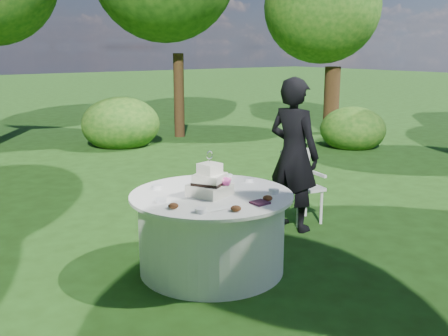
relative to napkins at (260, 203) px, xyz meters
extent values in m
plane|color=#1B390F|center=(-0.16, 0.53, -0.78)|extent=(80.00, 80.00, 0.00)
cube|color=#461E34|center=(0.00, 0.00, 0.00)|extent=(0.14, 0.14, 0.02)
ellipsoid|color=white|center=(-0.37, 0.08, 0.00)|extent=(0.48, 0.07, 0.01)
imported|color=black|center=(1.31, 0.93, 0.12)|extent=(0.54, 0.73, 1.81)
cylinder|color=silver|center=(-0.16, 0.53, -0.41)|extent=(1.40, 1.40, 0.74)
cylinder|color=white|center=(-0.16, 0.53, -0.02)|extent=(1.56, 1.56, 0.03)
cube|color=silver|center=(-0.20, 0.50, 0.04)|extent=(0.42, 0.42, 0.11)
cube|color=silver|center=(-0.20, 0.50, 0.14)|extent=(0.35, 0.35, 0.11)
cube|color=silver|center=(-0.20, 0.50, 0.24)|extent=(0.21, 0.21, 0.11)
cube|color=black|center=(-0.20, 0.50, 0.11)|extent=(0.37, 0.37, 0.04)
sphere|color=#BD3786|center=(-0.09, 0.38, 0.13)|extent=(0.09, 0.09, 0.09)
cylinder|color=silver|center=(-0.20, 0.50, 0.32)|extent=(0.01, 0.01, 0.05)
torus|color=silver|center=(-0.20, 0.50, 0.38)|extent=(0.08, 0.03, 0.08)
cube|color=silver|center=(1.58, 1.02, -0.34)|extent=(0.49, 0.49, 0.04)
cube|color=silver|center=(1.62, 1.21, -0.10)|extent=(0.42, 0.12, 0.42)
cylinder|color=white|center=(1.38, 0.89, -0.57)|extent=(0.04, 0.04, 0.42)
cylinder|color=silver|center=(1.71, 0.82, -0.57)|extent=(0.04, 0.04, 0.42)
cylinder|color=white|center=(1.45, 1.22, -0.57)|extent=(0.04, 0.04, 0.42)
cylinder|color=silver|center=(1.78, 1.16, -0.57)|extent=(0.04, 0.04, 0.42)
cube|color=white|center=(1.38, 1.07, -0.18)|extent=(0.11, 0.38, 0.03)
cube|color=white|center=(1.77, 0.98, -0.18)|extent=(0.11, 0.38, 0.03)
cylinder|color=white|center=(0.32, 0.18, 0.01)|extent=(0.10, 0.10, 0.04)
cylinder|color=white|center=(-0.69, 0.56, 0.01)|extent=(0.10, 0.10, 0.04)
cylinder|color=white|center=(-0.49, 0.99, 0.01)|extent=(0.10, 0.10, 0.04)
cylinder|color=white|center=(-0.57, 0.10, 0.01)|extent=(0.10, 0.10, 0.04)
cylinder|color=white|center=(0.42, 0.66, 0.01)|extent=(0.10, 0.10, 0.04)
cylinder|color=white|center=(0.33, 0.91, 0.01)|extent=(0.10, 0.10, 0.04)
ellipsoid|color=#562D16|center=(-0.31, -0.05, 0.02)|extent=(0.09, 0.09, 0.05)
ellipsoid|color=#562D16|center=(0.17, 1.00, 0.02)|extent=(0.09, 0.09, 0.05)
ellipsoid|color=#562D16|center=(0.12, 0.03, 0.02)|extent=(0.09, 0.09, 0.05)
ellipsoid|color=#562D16|center=(-0.69, 0.34, 0.02)|extent=(0.09, 0.09, 0.05)
camera|label=1|loc=(-2.93, -3.40, 1.35)|focal=42.00mm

